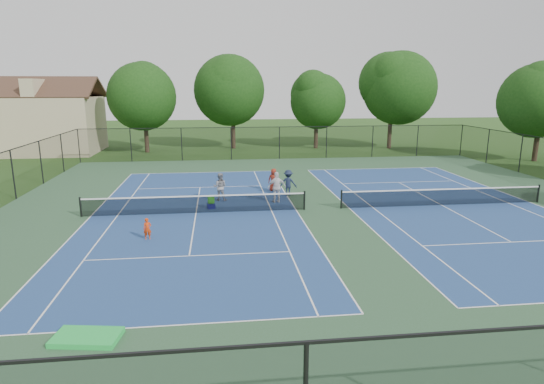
{
  "coord_description": "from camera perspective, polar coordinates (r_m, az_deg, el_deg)",
  "views": [
    {
      "loc": [
        -5.73,
        -23.95,
        6.72
      ],
      "look_at": [
        -2.98,
        -1.0,
        1.3
      ],
      "focal_mm": 30.0,
      "sensor_mm": 36.0,
      "label": 1
    }
  ],
  "objects": [
    {
      "name": "tree_back_a",
      "position": [
        48.5,
        -15.81,
        11.91
      ],
      "size": [
        6.8,
        6.8,
        9.15
      ],
      "color": "#2D2116",
      "rests_on": "ground"
    },
    {
      "name": "child_player",
      "position": [
        21.1,
        -15.37,
        -4.47
      ],
      "size": [
        0.39,
        0.28,
        0.98
      ],
      "primitive_type": "imported",
      "rotation": [
        0.0,
        0.0,
        0.14
      ],
      "color": "red",
      "rests_on": "ground"
    },
    {
      "name": "green_tarp",
      "position": [
        13.83,
        -22.22,
        -16.53
      ],
      "size": [
        1.89,
        1.24,
        0.15
      ],
      "primitive_type": "cube",
      "rotation": [
        0.0,
        0.0,
        -0.16
      ],
      "color": "green",
      "rests_on": "ground"
    },
    {
      "name": "tennis_court_left",
      "position": [
        24.88,
        -9.52,
        -2.43
      ],
      "size": [
        12.0,
        23.83,
        1.07
      ],
      "color": "navy",
      "rests_on": "ground"
    },
    {
      "name": "tennis_court_right",
      "position": [
        27.92,
        20.53,
        -1.38
      ],
      "size": [
        12.0,
        23.83,
        1.07
      ],
      "color": "navy",
      "rests_on": "ground"
    },
    {
      "name": "perimeter_fence",
      "position": [
        25.15,
        6.48,
        1.37
      ],
      "size": [
        36.08,
        36.08,
        3.02
      ],
      "color": "black",
      "rests_on": "ground"
    },
    {
      "name": "court_pad",
      "position": [
        25.52,
        6.39,
        -2.14
      ],
      "size": [
        36.0,
        36.0,
        0.01
      ],
      "primitive_type": "cube",
      "color": "#2C4F2D",
      "rests_on": "ground"
    },
    {
      "name": "tree_back_c",
      "position": [
        50.13,
        5.64,
        11.72
      ],
      "size": [
        6.0,
        6.0,
        8.4
      ],
      "color": "#2D2116",
      "rests_on": "ground"
    },
    {
      "name": "clapboard_house",
      "position": [
        52.03,
        -26.47,
        7.83
      ],
      "size": [
        10.8,
        8.1,
        7.65
      ],
      "color": "tan",
      "rests_on": "ground"
    },
    {
      "name": "ball_hopper",
      "position": [
        25.59,
        -7.67,
        -0.98
      ],
      "size": [
        0.39,
        0.34,
        0.41
      ],
      "primitive_type": "cube",
      "rotation": [
        0.0,
        0.0,
        0.2
      ],
      "color": "green",
      "rests_on": "ball_crate"
    },
    {
      "name": "bystander_c",
      "position": [
        29.53,
        0.21,
        1.53
      ],
      "size": [
        0.81,
        0.61,
        1.5
      ],
      "primitive_type": "imported",
      "rotation": [
        0.0,
        0.0,
        2.95
      ],
      "color": "maroon",
      "rests_on": "ground"
    },
    {
      "name": "ball_crate",
      "position": [
        25.68,
        -7.64,
        -1.75
      ],
      "size": [
        0.48,
        0.43,
        0.3
      ],
      "primitive_type": "cube",
      "rotation": [
        0.0,
        0.0,
        0.3
      ],
      "color": "#151B94",
      "rests_on": "ground"
    },
    {
      "name": "tree_back_b",
      "position": [
        49.98,
        -4.98,
        13.01
      ],
      "size": [
        7.6,
        7.6,
        10.03
      ],
      "color": "#2D2116",
      "rests_on": "ground"
    },
    {
      "name": "ground",
      "position": [
        25.52,
        6.39,
        -2.15
      ],
      "size": [
        140.0,
        140.0,
        0.0
      ],
      "primitive_type": "plane",
      "color": "#234716",
      "rests_on": "ground"
    },
    {
      "name": "bystander_b",
      "position": [
        28.28,
        2.06,
        1.15
      ],
      "size": [
        1.2,
        0.92,
        1.64
      ],
      "primitive_type": "imported",
      "rotation": [
        0.0,
        0.0,
        2.81
      ],
      "color": "#1B243B",
      "rests_on": "ground"
    },
    {
      "name": "bystander_a",
      "position": [
        26.58,
        0.61,
        0.6
      ],
      "size": [
        1.12,
        0.55,
        1.84
      ],
      "primitive_type": "imported",
      "rotation": [
        0.0,
        0.0,
        3.24
      ],
      "color": "silver",
      "rests_on": "ground"
    },
    {
      "name": "instructor",
      "position": [
        27.25,
        -6.54,
        0.65
      ],
      "size": [
        0.92,
        0.77,
        1.68
      ],
      "primitive_type": "imported",
      "rotation": [
        0.0,
        0.0,
        2.96
      ],
      "color": "gray",
      "rests_on": "ground"
    },
    {
      "name": "tree_side_e",
      "position": [
        47.61,
        30.83,
        10.28
      ],
      "size": [
        6.6,
        6.6,
        8.87
      ],
      "color": "#2D2116",
      "rests_on": "ground"
    },
    {
      "name": "tree_back_d",
      "position": [
        51.48,
        14.88,
        12.88
      ],
      "size": [
        7.8,
        7.8,
        10.37
      ],
      "color": "#2D2116",
      "rests_on": "ground"
    }
  ]
}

